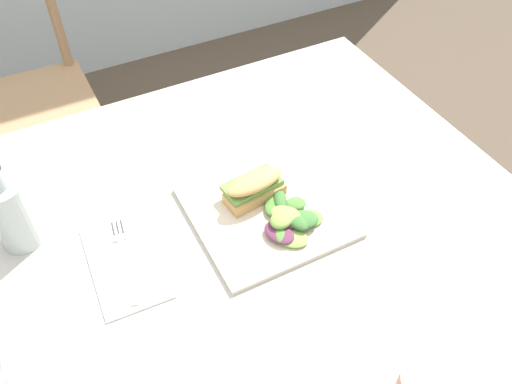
{
  "coord_description": "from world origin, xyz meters",
  "views": [
    {
      "loc": [
        -0.2,
        -0.61,
        1.48
      ],
      "look_at": [
        0.11,
        0.0,
        0.76
      ],
      "focal_mm": 37.13,
      "sensor_mm": 36.0,
      "label": 1
    }
  ],
  "objects_px": {
    "sandwich_half_front": "(253,186)",
    "dining_table": "(227,290)",
    "fork_on_napkin": "(123,253)",
    "chair_wooden_far": "(27,99)",
    "bottle_cold_brew": "(13,216)",
    "plate_lunch": "(266,211)"
  },
  "relations": [
    {
      "from": "chair_wooden_far",
      "to": "fork_on_napkin",
      "type": "bearing_deg",
      "value": -86.25
    },
    {
      "from": "chair_wooden_far",
      "to": "sandwich_half_front",
      "type": "height_order",
      "value": "chair_wooden_far"
    },
    {
      "from": "plate_lunch",
      "to": "sandwich_half_front",
      "type": "bearing_deg",
      "value": 96.69
    },
    {
      "from": "sandwich_half_front",
      "to": "dining_table",
      "type": "bearing_deg",
      "value": -139.6
    },
    {
      "from": "dining_table",
      "to": "fork_on_napkin",
      "type": "bearing_deg",
      "value": 154.54
    },
    {
      "from": "dining_table",
      "to": "sandwich_half_front",
      "type": "xyz_separation_m",
      "value": [
        0.1,
        0.09,
        0.16
      ]
    },
    {
      "from": "plate_lunch",
      "to": "bottle_cold_brew",
      "type": "relative_size",
      "value": 1.45
    },
    {
      "from": "dining_table",
      "to": "plate_lunch",
      "type": "height_order",
      "value": "plate_lunch"
    },
    {
      "from": "plate_lunch",
      "to": "fork_on_napkin",
      "type": "bearing_deg",
      "value": 173.99
    },
    {
      "from": "chair_wooden_far",
      "to": "plate_lunch",
      "type": "distance_m",
      "value": 1.11
    },
    {
      "from": "dining_table",
      "to": "bottle_cold_brew",
      "type": "bearing_deg",
      "value": 148.04
    },
    {
      "from": "chair_wooden_far",
      "to": "bottle_cold_brew",
      "type": "bearing_deg",
      "value": -95.35
    },
    {
      "from": "dining_table",
      "to": "bottle_cold_brew",
      "type": "distance_m",
      "value": 0.4
    },
    {
      "from": "bottle_cold_brew",
      "to": "sandwich_half_front",
      "type": "bearing_deg",
      "value": -13.99
    },
    {
      "from": "plate_lunch",
      "to": "bottle_cold_brew",
      "type": "bearing_deg",
      "value": 160.91
    },
    {
      "from": "chair_wooden_far",
      "to": "bottle_cold_brew",
      "type": "xyz_separation_m",
      "value": [
        -0.08,
        -0.88,
        0.36
      ]
    },
    {
      "from": "plate_lunch",
      "to": "dining_table",
      "type": "bearing_deg",
      "value": -156.59
    },
    {
      "from": "dining_table",
      "to": "sandwich_half_front",
      "type": "relative_size",
      "value": 9.88
    },
    {
      "from": "dining_table",
      "to": "bottle_cold_brew",
      "type": "xyz_separation_m",
      "value": [
        -0.3,
        0.19,
        0.18
      ]
    },
    {
      "from": "dining_table",
      "to": "plate_lunch",
      "type": "distance_m",
      "value": 0.17
    },
    {
      "from": "chair_wooden_far",
      "to": "sandwich_half_front",
      "type": "relative_size",
      "value": 7.19
    },
    {
      "from": "chair_wooden_far",
      "to": "sandwich_half_front",
      "type": "bearing_deg",
      "value": -71.56
    }
  ]
}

